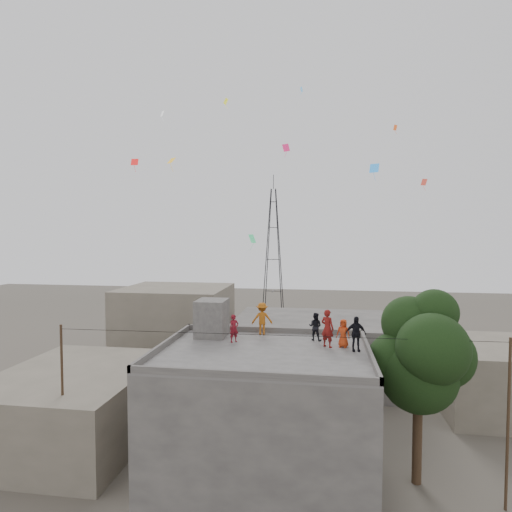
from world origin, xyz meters
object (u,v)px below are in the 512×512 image
(transmission_tower, at_px, (273,253))
(tree, at_px, (422,354))
(stair_head_box, at_px, (212,318))
(person_dark_adult, at_px, (356,334))
(person_red_adult, at_px, (327,328))

(transmission_tower, bearing_deg, tree, -73.91)
(stair_head_box, bearing_deg, person_dark_adult, -13.93)
(transmission_tower, xyz_separation_m, person_red_adult, (7.02, -38.74, -2.03))
(stair_head_box, relative_size, transmission_tower, 0.10)
(stair_head_box, relative_size, person_dark_adult, 1.20)
(tree, distance_m, person_red_adult, 4.49)
(person_red_adult, distance_m, person_dark_adult, 1.43)
(tree, relative_size, person_dark_adult, 5.44)
(person_dark_adult, bearing_deg, tree, -9.84)
(stair_head_box, xyz_separation_m, person_dark_adult, (7.55, -1.87, -0.16))
(stair_head_box, xyz_separation_m, person_red_adult, (6.22, -1.34, -0.06))
(transmission_tower, height_order, person_dark_adult, transmission_tower)
(stair_head_box, height_order, person_red_adult, stair_head_box)
(person_red_adult, relative_size, person_dark_adult, 1.12)
(tree, xyz_separation_m, person_dark_adult, (-3.02, 0.13, 0.83))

